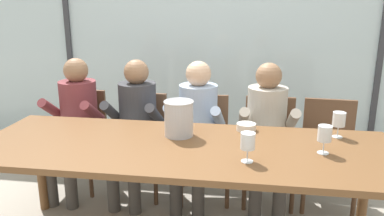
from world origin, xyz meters
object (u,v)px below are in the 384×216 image
Objects in this scene: wine_glass_by_left_taster at (339,120)px; person_pale_blue_shirt at (196,124)px; chair_near_curtain at (81,131)px; chair_left_of_center at (141,136)px; ice_bucket_primary at (179,118)px; wine_glass_center_pour at (248,142)px; chair_center at (204,139)px; dining_table at (184,155)px; wine_glass_near_bucket at (325,135)px; chair_right_of_center at (269,141)px; person_beige_jumper at (267,127)px; person_maroon_top at (75,118)px; tasting_bowl at (246,127)px; person_charcoal_jacket at (135,121)px; chair_near_window_right at (328,145)px.

person_pale_blue_shirt is at bearing 156.91° from wine_glass_by_left_taster.
chair_near_curtain is 0.59m from chair_left_of_center.
ice_bucket_primary is 1.40× the size of wine_glass_center_pour.
person_pale_blue_shirt is at bearing -121.87° from chair_center.
chair_center is at bearing 82.39° from ice_bucket_primary.
ice_bucket_primary reaches higher than dining_table.
wine_glass_near_bucket is (-0.14, -0.31, 0.00)m from wine_glass_by_left_taster.
chair_right_of_center is 0.73× the size of person_beige_jumper.
person_maroon_top is at bearing 178.50° from chair_center.
ice_bucket_primary is at bearing 109.48° from dining_table.
wine_glass_center_pour reaches higher than chair_right_of_center.
wine_glass_by_left_taster is (2.12, -0.59, 0.39)m from chair_near_curtain.
wine_glass_near_bucket is (0.85, -0.00, 0.19)m from dining_table.
chair_center is 1.26m from wine_glass_near_bucket.
person_beige_jumper is 8.62× the size of tasting_bowl.
chair_right_of_center is 0.65m from person_pale_blue_shirt.
chair_center is 0.73× the size of person_charcoal_jacket.
ice_bucket_primary is (-1.13, -0.70, 0.39)m from chair_near_window_right.
chair_right_of_center is 1.15m from person_charcoal_jacket.
tasting_bowl is 0.79× the size of wine_glass_center_pour.
wine_glass_by_left_taster is at bearing -12.84° from person_charcoal_jacket.
chair_near_window_right is at bearing 11.96° from person_beige_jumper.
person_charcoal_jacket reaches higher than wine_glass_near_bucket.
person_charcoal_jacket is (0.54, -0.00, 0.00)m from person_maroon_top.
person_maroon_top and person_pale_blue_shirt have the same top height.
person_beige_jumper is at bearing 81.12° from wine_glass_center_pour.
chair_center is 4.97× the size of wine_glass_center_pour.
chair_center reaches higher than tasting_bowl.
wine_glass_near_bucket is at bearing -35.78° from person_pale_blue_shirt.
person_charcoal_jacket is (-1.62, -0.14, 0.17)m from chair_near_window_right.
wine_glass_near_bucket is at bearing -114.65° from wine_glass_by_left_taster.
person_pale_blue_shirt is 8.62× the size of tasting_bowl.
person_pale_blue_shirt is at bearing 114.45° from wine_glass_center_pour.
wine_glass_near_bucket is at bearing -99.53° from chair_near_window_right.
tasting_bowl is (0.94, -0.39, 0.12)m from person_charcoal_jacket.
ice_bucket_primary is (-0.04, -0.57, 0.22)m from person_pale_blue_shirt.
chair_center is 0.79m from ice_bucket_primary.
person_pale_blue_shirt is (-0.61, -0.14, 0.17)m from chair_right_of_center.
chair_right_of_center is at bearing -0.63° from chair_near_curtain.
person_beige_jumper reaches higher than chair_near_curtain.
person_charcoal_jacket is (-0.55, 0.75, -0.03)m from dining_table.
chair_center is at bearing 125.59° from tasting_bowl.
wine_glass_near_bucket is at bearing -72.77° from chair_right_of_center.
person_maroon_top is at bearing 147.65° from wine_glass_center_pour.
chair_left_of_center is at bearing 14.47° from person_maroon_top.
tasting_bowl is at bearing 142.25° from wine_glass_near_bucket.
chair_left_of_center is 1.10m from person_beige_jumper.
person_beige_jumper is (-0.52, -0.14, 0.17)m from chair_near_window_right.
wine_glass_center_pour is (0.38, -1.06, 0.39)m from chair_center.
person_maroon_top reaches higher than wine_glass_center_pour.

